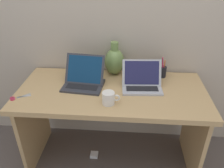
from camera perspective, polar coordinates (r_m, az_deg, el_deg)
ground_plane at (r=2.20m, az=-0.00°, el=-18.04°), size 6.00×6.00×0.00m
back_wall at (r=1.90m, az=0.90°, el=16.60°), size 4.40×0.04×2.40m
desk at (r=1.82m, az=-0.00°, el=-5.76°), size 1.45×0.67×0.74m
laptop_left at (r=1.78m, az=-7.12°, el=1.59°), size 0.33×0.27×0.23m
laptop_right at (r=1.75m, az=7.57°, el=0.83°), size 0.31×0.24×0.20m
green_vase at (r=1.91m, az=0.63°, el=5.87°), size 0.17×0.17×0.29m
coffee_mug at (r=1.55m, az=-0.83°, el=-3.60°), size 0.13×0.09×0.09m
pen_cup at (r=1.94m, az=12.67°, el=3.16°), size 0.07×0.07×0.18m
scissors at (r=1.77m, az=-23.07°, el=-3.22°), size 0.14×0.11×0.01m
power_brick at (r=2.21m, az=-4.53°, el=-17.38°), size 0.07×0.07×0.03m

